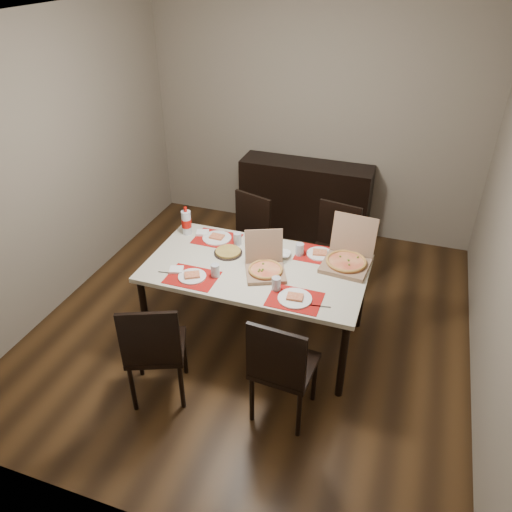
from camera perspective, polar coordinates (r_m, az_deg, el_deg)
name	(u,v)px	position (r m, az deg, el deg)	size (l,w,h in m)	color
ground	(255,323)	(4.72, -0.12, -7.62)	(3.80, 4.00, 0.02)	#402813
room_walls	(272,126)	(4.23, 1.85, 14.61)	(3.84, 4.02, 2.62)	gray
sideboard	(305,200)	(5.92, 5.59, 6.43)	(1.50, 0.40, 0.90)	black
dining_table	(256,273)	(4.15, 0.00, -1.94)	(1.80, 1.00, 0.75)	beige
chair_near_left	(154,348)	(3.77, -11.53, -10.25)	(0.55, 0.55, 0.93)	black
chair_near_right	(281,366)	(3.57, 2.91, -12.47)	(0.45, 0.45, 0.93)	black
chair_far_left	(246,237)	(5.00, -1.16, 2.19)	(0.53, 0.53, 0.93)	black
chair_far_right	(333,247)	(4.88, 8.79, 0.98)	(0.49, 0.49, 0.93)	black
setting_near_left	(196,274)	(4.01, -6.83, -2.08)	(0.50, 0.30, 0.11)	#AC0D0B
setting_near_right	(290,295)	(3.77, 3.90, -4.41)	(0.48, 0.30, 0.11)	#AC0D0B
setting_far_left	(220,238)	(4.48, -4.11, 2.11)	(0.47, 0.30, 0.11)	#AC0D0B
setting_far_right	(314,253)	(4.28, 6.65, 0.38)	(0.45, 0.30, 0.11)	#AC0D0B
napkin_loose	(258,273)	(4.02, 0.28, -1.91)	(0.12, 0.11, 0.02)	white
pizza_box_center	(265,267)	(4.01, 1.06, -1.22)	(0.42, 0.44, 0.31)	#88674E
pizza_box_right	(347,259)	(4.17, 10.40, -0.31)	(0.40, 0.44, 0.37)	#88674E
faina_plate	(228,252)	(4.28, -3.21, 0.44)	(0.24, 0.24, 0.03)	black
dip_bowl	(283,255)	(4.24, 3.06, 0.17)	(0.14, 0.14, 0.03)	white
soda_bottle	(186,222)	(4.57, -7.95, 3.82)	(0.09, 0.09, 0.27)	silver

